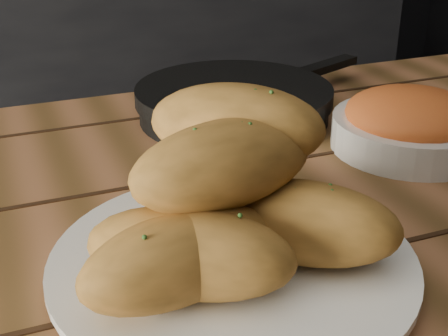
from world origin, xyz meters
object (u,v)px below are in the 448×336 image
at_px(plate, 233,264).
at_px(skillet, 235,101).
at_px(table, 218,303).
at_px(bowl, 411,124).
at_px(bread_rolls, 223,202).

height_order(plate, skillet, skillet).
distance_m(table, bowl, 0.32).
relative_size(plate, bowl, 1.62).
xyz_separation_m(bread_rolls, skillet, (0.15, 0.35, -0.05)).
height_order(table, bowl, bowl).
bearing_deg(bowl, table, -164.53).
relative_size(table, skillet, 4.05).
height_order(table, bread_rolls, bread_rolls).
bearing_deg(bread_rolls, bowl, 28.32).
bearing_deg(bread_rolls, skillet, 65.92).
relative_size(table, bowl, 8.31).
bearing_deg(skillet, table, -116.04).
distance_m(plate, skillet, 0.37).
height_order(plate, bowl, bowl).
xyz_separation_m(plate, bowl, (0.30, 0.16, 0.02)).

